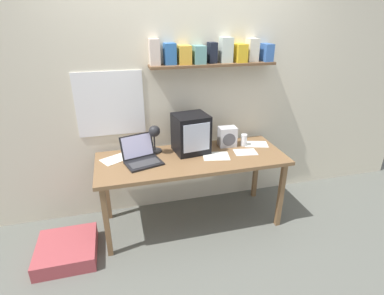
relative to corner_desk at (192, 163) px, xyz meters
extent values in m
plane|color=#5D5F58|center=(0.00, 0.00, -0.68)|extent=(12.00, 12.00, 0.00)
cube|color=beige|center=(0.00, 0.43, 0.62)|extent=(5.60, 0.06, 2.60)
cube|color=white|center=(-0.70, 0.40, 0.52)|extent=(0.63, 0.01, 0.62)
cube|color=brown|center=(0.29, 0.31, 0.86)|extent=(1.23, 0.18, 0.02)
cube|color=beige|center=(-0.26, 0.34, 0.99)|extent=(0.09, 0.12, 0.23)
cube|color=#2C63A9|center=(-0.12, 0.35, 0.97)|extent=(0.11, 0.11, 0.19)
cube|color=gold|center=(0.01, 0.33, 0.96)|extent=(0.11, 0.14, 0.17)
cube|color=#619893|center=(0.15, 0.33, 0.95)|extent=(0.11, 0.15, 0.16)
cube|color=black|center=(0.29, 0.35, 0.97)|extent=(0.08, 0.11, 0.19)
cube|color=silver|center=(0.43, 0.35, 0.99)|extent=(0.11, 0.12, 0.23)
cube|color=gold|center=(0.57, 0.33, 0.96)|extent=(0.10, 0.14, 0.17)
cube|color=beige|center=(0.70, 0.35, 0.98)|extent=(0.10, 0.12, 0.22)
cube|color=#3864AD|center=(0.85, 0.33, 0.95)|extent=(0.09, 0.15, 0.17)
cube|color=brown|center=(0.00, 0.00, 0.04)|extent=(1.78, 0.68, 0.03)
cube|color=brown|center=(-0.83, -0.28, -0.33)|extent=(0.04, 0.05, 0.70)
cube|color=brown|center=(0.83, -0.28, -0.33)|extent=(0.04, 0.05, 0.70)
cube|color=brown|center=(-0.83, 0.28, -0.33)|extent=(0.04, 0.05, 0.70)
cube|color=brown|center=(0.83, 0.28, -0.33)|extent=(0.04, 0.05, 0.70)
cube|color=black|center=(0.02, 0.14, 0.25)|extent=(0.35, 0.32, 0.37)
cube|color=silver|center=(0.04, -0.01, 0.26)|extent=(0.26, 0.04, 0.27)
cube|color=black|center=(-0.46, -0.03, 0.07)|extent=(0.36, 0.30, 0.02)
cube|color=#38383A|center=(-0.45, -0.05, 0.08)|extent=(0.29, 0.19, 0.00)
cube|color=black|center=(-0.50, 0.11, 0.19)|extent=(0.32, 0.15, 0.21)
cube|color=silver|center=(-0.50, 0.11, 0.19)|extent=(0.29, 0.14, 0.19)
cylinder|color=#232326|center=(-0.32, 0.22, 0.07)|extent=(0.14, 0.14, 0.01)
cylinder|color=#232326|center=(-0.32, 0.22, 0.19)|extent=(0.02, 0.02, 0.22)
sphere|color=#232326|center=(-0.32, 0.15, 0.30)|extent=(0.11, 0.11, 0.11)
cylinder|color=white|center=(0.58, 0.13, 0.12)|extent=(0.06, 0.06, 0.12)
cylinder|color=#CC3D47|center=(0.58, 0.13, 0.11)|extent=(0.05, 0.05, 0.09)
cube|color=silver|center=(0.42, 0.17, 0.16)|extent=(0.18, 0.13, 0.20)
cylinder|color=#4C4C51|center=(0.41, 0.11, 0.15)|extent=(0.13, 0.01, 0.13)
cube|color=silver|center=(0.23, -0.04, 0.06)|extent=(0.28, 0.23, 0.00)
cube|color=white|center=(-0.69, 0.14, 0.06)|extent=(0.32, 0.27, 0.00)
cube|color=white|center=(0.53, -0.03, 0.06)|extent=(0.23, 0.18, 0.00)
cube|color=white|center=(0.72, 0.13, 0.06)|extent=(0.27, 0.22, 0.00)
cube|color=#A64248|center=(-1.20, -0.20, -0.61)|extent=(0.50, 0.50, 0.14)
camera|label=1|loc=(-0.65, -2.47, 1.30)|focal=28.00mm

